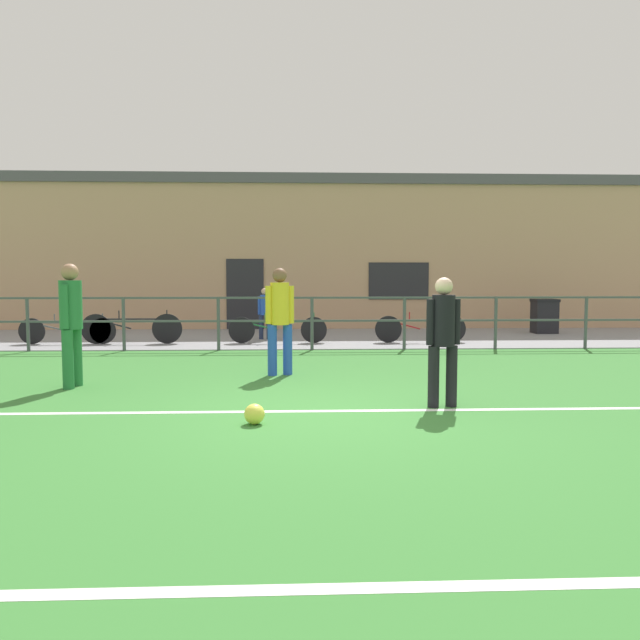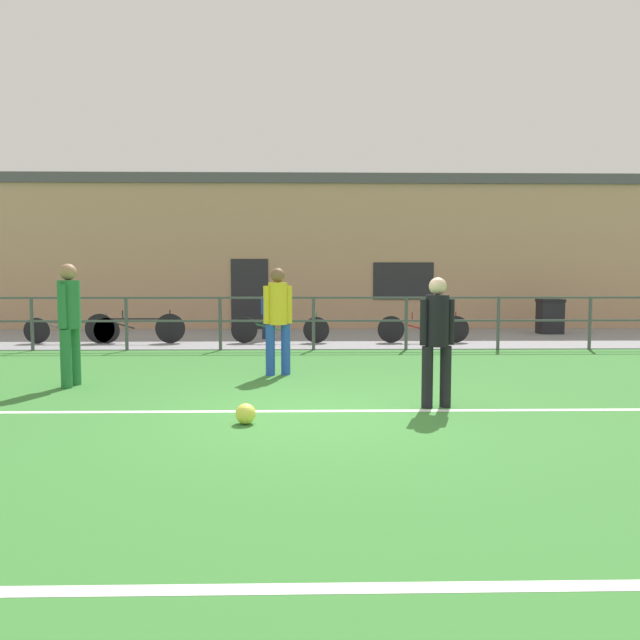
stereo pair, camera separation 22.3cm
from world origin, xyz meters
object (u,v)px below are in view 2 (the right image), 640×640
trash_bin_0 (550,316)px  spectator_child (268,310)px  player_goalkeeper (437,334)px  player_striker (278,314)px  bicycle_parked_2 (280,329)px  bicycle_parked_1 (135,328)px  soccer_ball_match (246,414)px  bicycle_parked_3 (71,330)px  bicycle_parked_0 (423,329)px  player_winger (69,317)px

trash_bin_0 → spectator_child: bearing=-170.5°
trash_bin_0 → player_goalkeeper: bearing=-119.3°
player_striker → bicycle_parked_2: (-0.18, 4.44, -0.63)m
player_goalkeeper → bicycle_parked_1: 8.88m
soccer_ball_match → bicycle_parked_1: size_ratio=0.10×
spectator_child → bicycle_parked_3: bearing=17.3°
soccer_ball_match → spectator_child: (-0.33, 8.54, 0.63)m
spectator_child → bicycle_parked_3: spectator_child is taller
soccer_ball_match → bicycle_parked_1: bearing=113.8°
bicycle_parked_0 → trash_bin_0: bearing=29.1°
bicycle_parked_1 → bicycle_parked_3: bearing=180.0°
player_winger → bicycle_parked_0: 8.19m
player_goalkeeper → bicycle_parked_0: 6.99m
player_winger → bicycle_parked_2: (2.76, 5.39, -0.66)m
player_winger → soccer_ball_match: bearing=-123.2°
player_goalkeeper → bicycle_parked_1: player_goalkeeper is taller
bicycle_parked_0 → bicycle_parked_2: (-3.38, -0.00, -0.01)m
bicycle_parked_0 → bicycle_parked_3: size_ratio=0.97×
player_goalkeeper → bicycle_parked_2: (-2.21, 6.87, -0.55)m
player_goalkeeper → bicycle_parked_0: bearing=70.5°
bicycle_parked_1 → trash_bin_0: bearing=11.5°
soccer_ball_match → bicycle_parked_0: 8.37m
soccer_ball_match → bicycle_parked_1: 8.36m
player_winger → bicycle_parked_2: player_winger is taller
player_goalkeeper → player_striker: size_ratio=0.92×
player_striker → bicycle_parked_0: (3.20, 4.44, -0.62)m
soccer_ball_match → trash_bin_0: (7.30, 9.82, 0.39)m
trash_bin_0 → player_striker: bearing=-137.1°
player_goalkeeper → spectator_child: (-2.55, 7.77, -0.15)m
bicycle_parked_0 → bicycle_parked_2: bicycle_parked_0 is taller
bicycle_parked_1 → bicycle_parked_2: 3.39m
player_goalkeeper → bicycle_parked_3: player_goalkeeper is taller
player_striker → trash_bin_0: size_ratio=1.82×
soccer_ball_match → bicycle_parked_0: bearing=66.1°
bicycle_parked_1 → bicycle_parked_2: bicycle_parked_1 is taller
spectator_child → bicycle_parked_0: spectator_child is taller
player_striker → bicycle_parked_3: (-5.04, 4.44, -0.64)m
player_winger → bicycle_parked_0: bearing=-42.5°
spectator_child → bicycle_parked_1: bearing=22.5°
bicycle_parked_1 → bicycle_parked_2: size_ratio=1.01×
player_winger → bicycle_parked_0: (6.14, 5.39, -0.65)m
player_winger → bicycle_parked_1: 5.46m
player_goalkeeper → trash_bin_0: 10.38m
player_striker → soccer_ball_match: player_striker is taller
bicycle_parked_2 → soccer_ball_match: bearing=-90.1°
spectator_child → trash_bin_0: size_ratio=1.35×
player_winger → bicycle_parked_3: bearing=27.5°
spectator_child → trash_bin_0: bearing=-164.3°
bicycle_parked_1 → bicycle_parked_2: bearing=-0.0°
player_striker → bicycle_parked_1: 5.72m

